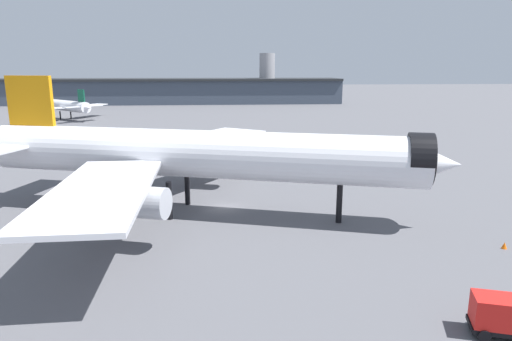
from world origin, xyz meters
TOP-DOWN VIEW (x-y plane):
  - ground at (0.00, 0.00)m, footprint 900.00×900.00m
  - airliner_near_gate at (-3.72, -1.74)m, footprint 64.73×57.76m
  - airliner_far_taxiway at (-59.92, 116.00)m, footprint 31.72×31.07m
  - terminal_building at (-33.29, 188.17)m, footprint 199.56×26.49m
  - service_truck_front at (20.52, -32.51)m, footprint 5.94×3.92m
  - traffic_cone_near_nose at (23.58, 26.54)m, footprint 0.64×0.64m
  - traffic_cone_wingtip at (30.39, -16.92)m, footprint 0.59×0.59m

SIDE VIEW (x-z plane):
  - ground at x=0.00m, z-range 0.00..0.00m
  - traffic_cone_wingtip at x=30.39m, z-range 0.00..0.73m
  - traffic_cone_near_nose at x=23.58m, z-range 0.00..0.80m
  - service_truck_front at x=20.52m, z-range 0.09..3.09m
  - airliner_far_taxiway at x=-59.92m, z-range -0.68..10.86m
  - terminal_building at x=-33.29m, z-range -6.42..20.26m
  - airliner_near_gate at x=-3.72m, z-range -1.08..17.11m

